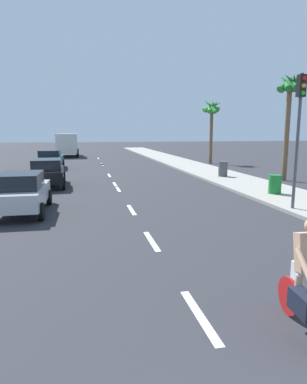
{
  "coord_description": "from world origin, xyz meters",
  "views": [
    {
      "loc": [
        -1.88,
        -0.7,
        3.11
      ],
      "look_at": [
        0.44,
        10.3,
        1.1
      ],
      "focal_mm": 31.95,
      "sensor_mm": 36.0,
      "label": 1
    }
  ],
  "objects": [
    {
      "name": "sidewalk_strip",
      "position": [
        7.53,
        22.0,
        0.07
      ],
      "size": [
        3.6,
        80.0,
        0.14
      ],
      "primitive_type": "cube",
      "color": "#9E998E",
      "rests_on": "ground"
    },
    {
      "name": "ground_plane",
      "position": [
        0.0,
        20.0,
        0.0
      ],
      "size": [
        160.0,
        160.0,
        0.0
      ],
      "primitive_type": "plane",
      "color": "#2D2D33"
    },
    {
      "name": "traffic_signal",
      "position": [
        6.13,
        10.92,
        3.61
      ],
      "size": [
        0.28,
        0.33,
        5.2
      ],
      "color": "#4C4C51",
      "rests_on": "ground"
    },
    {
      "name": "parked_car_black",
      "position": [
        -3.81,
        19.34,
        0.84
      ],
      "size": [
        2.08,
        4.25,
        1.57
      ],
      "rotation": [
        0.0,
        0.0,
        0.04
      ],
      "color": "black",
      "rests_on": "ground"
    },
    {
      "name": "parked_car_teal",
      "position": [
        -4.43,
        28.83,
        0.84
      ],
      "size": [
        2.08,
        4.43,
        1.57
      ],
      "rotation": [
        0.0,
        0.0,
        -0.01
      ],
      "color": "#14727A",
      "rests_on": "ground"
    },
    {
      "name": "lane_stripe_4",
      "position": [
        0.0,
        17.64,
        0.0
      ],
      "size": [
        0.16,
        1.8,
        0.01
      ],
      "primitive_type": "cube",
      "color": "white",
      "rests_on": "ground"
    },
    {
      "name": "lane_stripe_7",
      "position": [
        0.0,
        32.11,
        0.0
      ],
      "size": [
        0.16,
        1.8,
        0.01
      ],
      "primitive_type": "cube",
      "color": "white",
      "rests_on": "ground"
    },
    {
      "name": "lane_stripe_1",
      "position": [
        0.0,
        4.39,
        0.0
      ],
      "size": [
        0.16,
        1.8,
        0.01
      ],
      "primitive_type": "cube",
      "color": "white",
      "rests_on": "ground"
    },
    {
      "name": "lane_stripe_2",
      "position": [
        0.0,
        8.49,
        0.0
      ],
      "size": [
        0.16,
        1.8,
        0.01
      ],
      "primitive_type": "cube",
      "color": "white",
      "rests_on": "ground"
    },
    {
      "name": "lane_stripe_6",
      "position": [
        0.0,
        23.6,
        0.0
      ],
      "size": [
        0.16,
        1.8,
        0.01
      ],
      "primitive_type": "cube",
      "color": "white",
      "rests_on": "ground"
    },
    {
      "name": "parked_car_silver",
      "position": [
        -4.14,
        12.83,
        0.84
      ],
      "size": [
        1.88,
        3.95,
        1.57
      ],
      "rotation": [
        0.0,
        0.0,
        -0.02
      ],
      "color": "#B7BABF",
      "rests_on": "ground"
    },
    {
      "name": "trash_bin_far",
      "position": [
        7.3,
        20.46,
        0.64
      ],
      "size": [
        0.6,
        0.6,
        0.99
      ],
      "primitive_type": "cylinder",
      "color": "#47474C",
      "rests_on": "sidewalk_strip"
    },
    {
      "name": "lane_stripe_5",
      "position": [
        0.0,
        19.23,
        0.0
      ],
      "size": [
        0.16,
        1.8,
        0.01
      ],
      "primitive_type": "cube",
      "color": "white",
      "rests_on": "ground"
    },
    {
      "name": "delivery_truck",
      "position": [
        -3.56,
        43.0,
        1.5
      ],
      "size": [
        2.69,
        6.25,
        2.8
      ],
      "rotation": [
        0.0,
        0.0,
        0.0
      ],
      "color": "beige",
      "rests_on": "ground"
    },
    {
      "name": "lane_stripe_8",
      "position": [
        0.0,
        31.51,
        0.0
      ],
      "size": [
        0.16,
        1.8,
        0.01
      ],
      "primitive_type": "cube",
      "color": "white",
      "rests_on": "ground"
    },
    {
      "name": "palm_tree_mid",
      "position": [
        10.71,
        18.72,
        5.37
      ],
      "size": [
        1.71,
        1.73,
        6.71
      ],
      "color": "brown",
      "rests_on": "ground"
    },
    {
      "name": "lane_stripe_3",
      "position": [
        0.0,
        12.53,
        0.0
      ],
      "size": [
        0.16,
        1.8,
        0.01
      ],
      "primitive_type": "cube",
      "color": "white",
      "rests_on": "ground"
    },
    {
      "name": "trash_bin_near",
      "position": [
        7.19,
        13.97,
        0.59
      ],
      "size": [
        0.6,
        0.6,
        0.9
      ],
      "primitive_type": "cylinder",
      "color": "#19722D",
      "rests_on": "sidewalk_strip"
    },
    {
      "name": "cyclist",
      "position": [
        1.4,
        3.59,
        0.83
      ],
      "size": [
        0.64,
        1.71,
        1.82
      ],
      "rotation": [
        0.0,
        0.0,
        3.05
      ],
      "color": "black",
      "rests_on": "ground"
    },
    {
      "name": "palm_tree_far",
      "position": [
        10.39,
        30.7,
        4.95
      ],
      "size": [
        1.92,
        1.93,
        6.28
      ],
      "color": "brown",
      "rests_on": "ground"
    },
    {
      "name": "lane_stripe_9",
      "position": [
        0.0,
        39.3,
        0.0
      ],
      "size": [
        0.16,
        1.8,
        0.01
      ],
      "primitive_type": "cube",
      "color": "white",
      "rests_on": "ground"
    }
  ]
}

